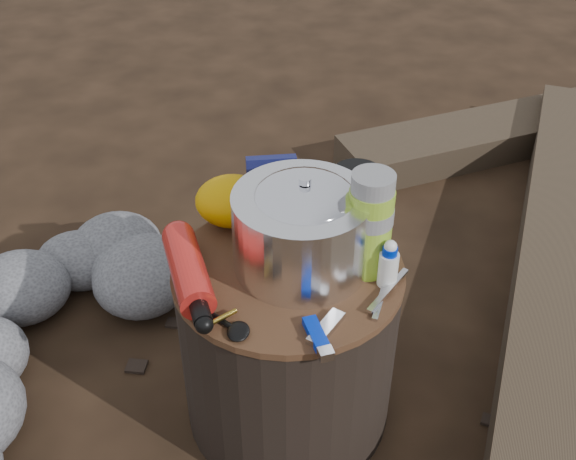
{
  "coord_description": "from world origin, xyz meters",
  "views": [
    {
      "loc": [
        0.01,
        -0.98,
        1.21
      ],
      "look_at": [
        0.0,
        0.0,
        0.48
      ],
      "focal_mm": 43.44,
      "sensor_mm": 36.0,
      "label": 1
    }
  ],
  "objects_px": {
    "thermos": "(370,224)",
    "travel_mug": "(356,200)",
    "stump": "(288,343)",
    "fuel_bottle": "(188,270)",
    "camping_pot": "(304,224)"
  },
  "relations": [
    {
      "from": "thermos",
      "to": "travel_mug",
      "type": "relative_size",
      "value": 1.53
    },
    {
      "from": "camping_pot",
      "to": "travel_mug",
      "type": "height_order",
      "value": "camping_pot"
    },
    {
      "from": "camping_pot",
      "to": "fuel_bottle",
      "type": "bearing_deg",
      "value": -163.02
    },
    {
      "from": "camping_pot",
      "to": "travel_mug",
      "type": "distance_m",
      "value": 0.15
    },
    {
      "from": "stump",
      "to": "travel_mug",
      "type": "relative_size",
      "value": 3.27
    },
    {
      "from": "camping_pot",
      "to": "thermos",
      "type": "distance_m",
      "value": 0.12
    },
    {
      "from": "stump",
      "to": "thermos",
      "type": "distance_m",
      "value": 0.33
    },
    {
      "from": "travel_mug",
      "to": "thermos",
      "type": "bearing_deg",
      "value": -83.35
    },
    {
      "from": "stump",
      "to": "fuel_bottle",
      "type": "distance_m",
      "value": 0.29
    },
    {
      "from": "stump",
      "to": "camping_pot",
      "type": "distance_m",
      "value": 0.29
    },
    {
      "from": "fuel_bottle",
      "to": "travel_mug",
      "type": "xyz_separation_m",
      "value": [
        0.3,
        0.17,
        0.03
      ]
    },
    {
      "from": "thermos",
      "to": "travel_mug",
      "type": "bearing_deg",
      "value": 96.65
    },
    {
      "from": "stump",
      "to": "thermos",
      "type": "height_order",
      "value": "thermos"
    },
    {
      "from": "fuel_bottle",
      "to": "thermos",
      "type": "distance_m",
      "value": 0.33
    },
    {
      "from": "stump",
      "to": "thermos",
      "type": "relative_size",
      "value": 2.14
    }
  ]
}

